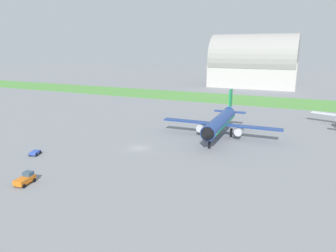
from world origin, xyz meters
name	(u,v)px	position (x,y,z in m)	size (l,w,h in m)	color
ground_plane	(138,148)	(0.00, 0.00, 0.00)	(600.00, 600.00, 0.00)	gray
grass_taxiway_strip	(223,98)	(0.00, 79.71, 0.04)	(360.00, 28.00, 0.08)	#549342
airplane_midfield_jet	(220,122)	(15.04, 17.14, 4.02)	(31.56, 30.94, 11.16)	navy
pushback_tug_near_gate	(25,179)	(-8.17, -25.28, 0.91)	(2.45, 3.80, 1.95)	orange
baggage_cart_midfield	(35,153)	(-18.37, -13.68, 0.57)	(2.41, 2.81, 0.90)	#334FB2
hangar_distant	(253,64)	(4.64, 130.05, 13.80)	(49.42, 27.54, 30.78)	#BCB7B2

